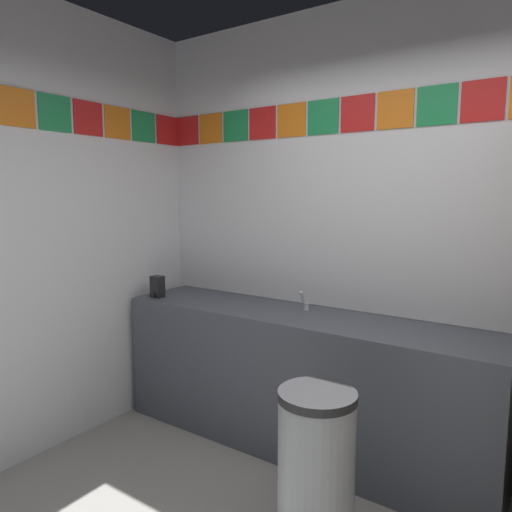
{
  "coord_description": "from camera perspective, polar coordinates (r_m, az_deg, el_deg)",
  "views": [
    {
      "loc": [
        0.72,
        -1.28,
        1.64
      ],
      "look_at": [
        -0.83,
        0.97,
        1.28
      ],
      "focal_mm": 33.0,
      "sensor_mm": 36.0,
      "label": 1
    }
  ],
  "objects": [
    {
      "name": "wall_back",
      "position": [
        2.98,
        20.63,
        2.8
      ],
      "size": [
        4.04,
        0.09,
        2.84
      ],
      "color": "silver",
      "rests_on": "ground_plane"
    },
    {
      "name": "soap_dispenser",
      "position": [
        3.56,
        -11.86,
        -3.67
      ],
      "size": [
        0.09,
        0.09,
        0.16
      ],
      "color": "black",
      "rests_on": "vanity_counter"
    },
    {
      "name": "faucet_center",
      "position": [
        3.1,
        5.91,
        -5.67
      ],
      "size": [
        0.04,
        0.1,
        0.14
      ],
      "color": "silver",
      "rests_on": "vanity_counter"
    },
    {
      "name": "trash_bin",
      "position": [
        2.36,
        7.28,
        -24.65
      ],
      "size": [
        0.35,
        0.35,
        0.78
      ],
      "color": "#999EA3",
      "rests_on": "ground_plane"
    },
    {
      "name": "vanity_counter",
      "position": [
        3.17,
        4.99,
        -14.65
      ],
      "size": [
        2.49,
        0.57,
        0.89
      ],
      "color": "#4C515B",
      "rests_on": "ground_plane"
    }
  ]
}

